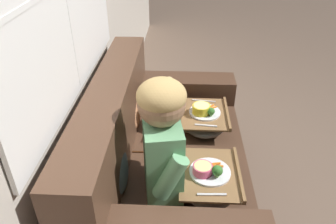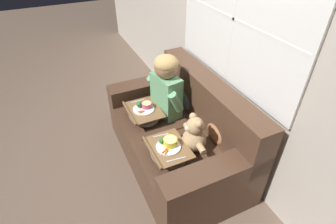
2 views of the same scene
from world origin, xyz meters
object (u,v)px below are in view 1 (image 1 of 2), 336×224
teddy_bear (169,108)px  lap_tray_teddy (204,119)px  couch (161,166)px  child_figure (162,134)px  lap_tray_child (209,180)px  throw_pillow_behind_child (115,164)px  throw_pillow_behind_teddy (131,106)px

teddy_bear → lap_tray_teddy: size_ratio=0.97×
couch → lap_tray_teddy: couch is taller
couch → lap_tray_teddy: 0.45m
child_figure → lap_tray_child: 0.39m
throw_pillow_behind_child → lap_tray_teddy: 0.78m
couch → throw_pillow_behind_teddy: couch is taller
couch → lap_tray_teddy: size_ratio=4.04×
throw_pillow_behind_child → child_figure: size_ratio=0.53×
couch → throw_pillow_behind_child: size_ratio=4.64×
throw_pillow_behind_teddy → teddy_bear: 0.26m
throw_pillow_behind_child → throw_pillow_behind_teddy: size_ratio=1.04×
throw_pillow_behind_teddy → lap_tray_teddy: size_ratio=0.83×
couch → teddy_bear: size_ratio=4.17×
throw_pillow_behind_teddy → teddy_bear: teddy_bear is taller
throw_pillow_behind_child → lap_tray_child: size_ratio=0.86×
teddy_bear → child_figure: bearing=179.6°
throw_pillow_behind_child → couch: bearing=-36.7°
throw_pillow_behind_child → child_figure: bearing=-90.0°
throw_pillow_behind_teddy → lap_tray_child: (-0.59, -0.50, -0.09)m
throw_pillow_behind_child → lap_tray_child: (-0.00, -0.50, -0.09)m
lap_tray_child → throw_pillow_behind_teddy: bearing=40.3°
lap_tray_teddy → teddy_bear: bearing=89.8°
teddy_bear → couch: bearing=173.4°
child_figure → lap_tray_teddy: child_figure is taller
child_figure → lap_tray_teddy: 0.71m
child_figure → lap_tray_teddy: size_ratio=1.65×
child_figure → lap_tray_child: bearing=-90.3°
couch → lap_tray_teddy: (0.30, -0.28, 0.18)m
throw_pillow_behind_teddy → lap_tray_teddy: throw_pillow_behind_teddy is taller
child_figure → teddy_bear: bearing=-0.4°
throw_pillow_behind_child → lap_tray_teddy: bearing=-40.4°
throw_pillow_behind_child → teddy_bear: (0.59, -0.26, -0.01)m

